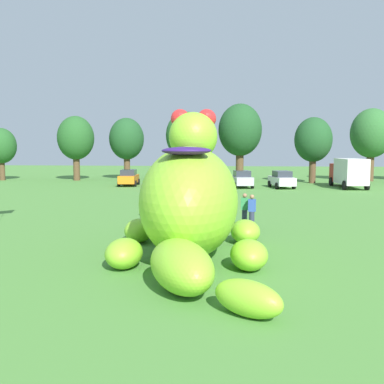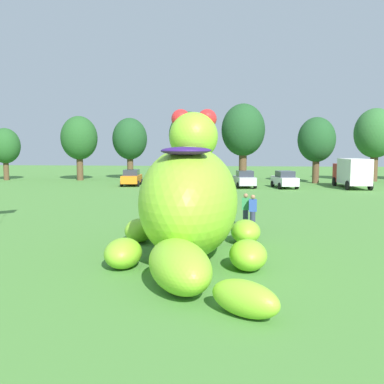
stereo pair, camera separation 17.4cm
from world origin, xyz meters
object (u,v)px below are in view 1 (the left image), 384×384
at_px(car_red, 161,178).
at_px(car_white, 282,179).
at_px(car_silver, 242,179).
at_px(giant_inflatable_creature, 190,199).
at_px(spectator_near_inflatable, 252,212).
at_px(car_yellow, 202,179).
at_px(box_truck, 349,172).
at_px(car_orange, 129,178).
at_px(spectator_mid_field, 245,210).

bearing_deg(car_red, car_white, -1.79).
height_order(car_red, car_silver, same).
height_order(giant_inflatable_creature, spectator_near_inflatable, giant_inflatable_creature).
height_order(giant_inflatable_creature, car_yellow, giant_inflatable_creature).
bearing_deg(box_truck, car_silver, -177.05).
xyz_separation_m(giant_inflatable_creature, car_silver, (2.37, 27.81, -1.21)).
relative_size(giant_inflatable_creature, car_white, 2.50).
distance_m(car_orange, car_yellow, 7.93).
relative_size(box_truck, spectator_near_inflatable, 3.80).
distance_m(giant_inflatable_creature, spectator_near_inflatable, 5.89).
xyz_separation_m(car_silver, box_truck, (10.66, 0.55, 0.74)).
bearing_deg(spectator_mid_field, car_red, 110.00).
bearing_deg(car_white, spectator_near_inflatable, -99.75).
relative_size(giant_inflatable_creature, spectator_mid_field, 6.37).
relative_size(car_yellow, car_silver, 1.00).
relative_size(giant_inflatable_creature, car_red, 2.64).
relative_size(car_red, car_silver, 0.95).
xyz_separation_m(giant_inflatable_creature, spectator_mid_field, (2.16, 5.73, -1.22)).
height_order(box_truck, spectator_mid_field, box_truck).
height_order(car_orange, spectator_mid_field, car_orange).
distance_m(car_red, spectator_near_inflatable, 24.31).
bearing_deg(spectator_mid_field, giant_inflatable_creature, -110.66).
relative_size(car_yellow, spectator_mid_field, 2.52).
relative_size(giant_inflatable_creature, car_silver, 2.52).
distance_m(car_yellow, spectator_mid_field, 22.70).
xyz_separation_m(car_orange, car_white, (15.93, -1.07, 0.00)).
bearing_deg(car_orange, spectator_near_inflatable, -62.78).
bearing_deg(car_silver, car_red, 178.75).
height_order(giant_inflatable_creature, car_red, giant_inflatable_creature).
bearing_deg(spectator_mid_field, car_orange, 117.09).
bearing_deg(box_truck, car_red, -178.89).
height_order(car_yellow, car_white, same).
distance_m(car_orange, spectator_mid_field, 25.78).
relative_size(car_orange, car_yellow, 0.98).
relative_size(car_silver, spectator_mid_field, 2.53).
bearing_deg(giant_inflatable_creature, car_white, 77.05).
bearing_deg(car_white, car_yellow, 176.49).
relative_size(car_silver, car_white, 0.99).
bearing_deg(box_truck, car_white, -173.57).
bearing_deg(box_truck, spectator_near_inflatable, -114.43).
bearing_deg(car_red, car_orange, 169.30).
relative_size(car_white, box_truck, 0.67).
distance_m(car_white, box_truck, 6.76).
bearing_deg(spectator_near_inflatable, car_orange, 117.22).
xyz_separation_m(car_red, spectator_mid_field, (8.10, -22.27, -0.01)).
bearing_deg(giant_inflatable_creature, box_truck, 65.34).
xyz_separation_m(car_orange, spectator_mid_field, (11.74, -22.96, -0.01)).
bearing_deg(box_truck, car_orange, 179.19).
bearing_deg(car_silver, giant_inflatable_creature, -94.86).
bearing_deg(spectator_near_inflatable, box_truck, 65.57).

